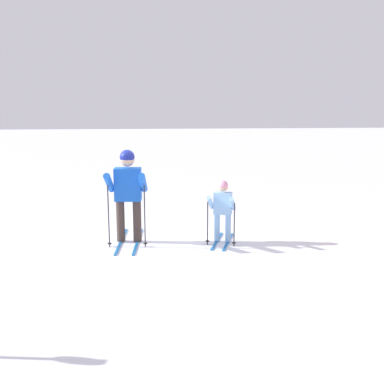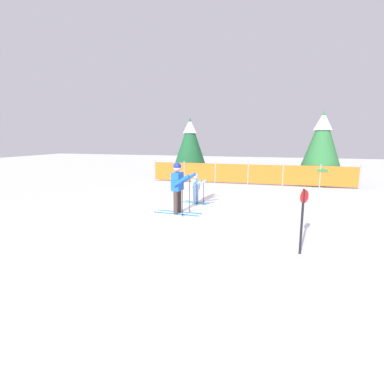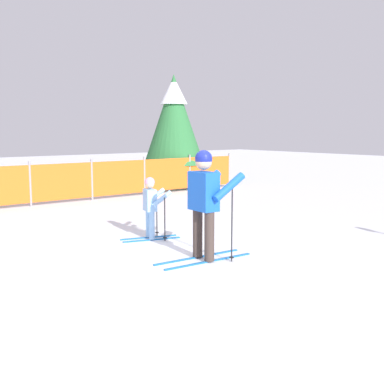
{
  "view_description": "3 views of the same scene",
  "coord_description": "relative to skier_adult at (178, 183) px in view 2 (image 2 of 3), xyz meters",
  "views": [
    {
      "loc": [
        8.66,
        0.27,
        2.6
      ],
      "look_at": [
        0.22,
        0.86,
        0.9
      ],
      "focal_mm": 45.0,
      "sensor_mm": 36.0,
      "label": 1
    },
    {
      "loc": [
        3.43,
        -9.31,
        2.45
      ],
      "look_at": [
        0.58,
        0.18,
        0.65
      ],
      "focal_mm": 28.0,
      "sensor_mm": 36.0,
      "label": 2
    },
    {
      "loc": [
        -4.34,
        -5.79,
        1.97
      ],
      "look_at": [
        0.39,
        0.22,
        0.98
      ],
      "focal_mm": 45.0,
      "sensor_mm": 36.0,
      "label": 3
    }
  ],
  "objects": [
    {
      "name": "trail_marker",
      "position": [
        3.66,
        -2.54,
        -0.13
      ],
      "size": [
        0.18,
        0.24,
        1.41
      ],
      "color": "black",
      "rests_on": "ground_plane"
    },
    {
      "name": "skier_adult",
      "position": [
        0.0,
        0.0,
        0.0
      ],
      "size": [
        1.6,
        0.73,
        1.68
      ],
      "rotation": [
        0.0,
        0.0,
        -0.06
      ],
      "color": "#1966B2",
      "rests_on": "ground_plane"
    },
    {
      "name": "safety_fence",
      "position": [
        1.51,
        6.79,
        -0.42
      ],
      "size": [
        10.62,
        0.18,
        1.17
      ],
      "rotation": [
        0.0,
        0.0,
        0.01
      ],
      "color": "gray",
      "rests_on": "ground_plane"
    },
    {
      "name": "conifer_near",
      "position": [
        -2.49,
        9.4,
        1.28
      ],
      "size": [
        1.99,
        1.99,
        3.69
      ],
      "color": "#4C3823",
      "rests_on": "ground_plane"
    },
    {
      "name": "conifer_far",
      "position": [
        5.09,
        7.79,
        1.36
      ],
      "size": [
        2.06,
        2.06,
        3.83
      ],
      "color": "#4C3823",
      "rests_on": "ground_plane"
    },
    {
      "name": "ground_plane",
      "position": [
        -0.25,
        0.28,
        -1.0
      ],
      "size": [
        60.0,
        60.0,
        0.0
      ],
      "primitive_type": "plane",
      "color": "white"
    },
    {
      "name": "skier_child",
      "position": [
        0.13,
        1.68,
        -0.34
      ],
      "size": [
        1.09,
        0.6,
        1.13
      ],
      "rotation": [
        0.0,
        0.0,
        -0.29
      ],
      "color": "#1966B2",
      "rests_on": "ground_plane"
    }
  ]
}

